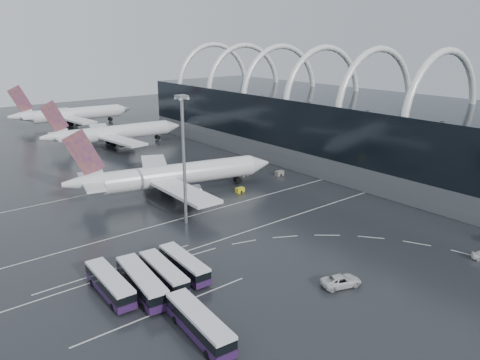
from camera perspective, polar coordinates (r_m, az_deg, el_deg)
ground at (r=93.78m, az=-1.20°, el=-6.31°), size 420.00×420.00×0.00m
terminal at (r=146.45m, az=13.28°, el=6.34°), size 42.00×160.00×34.90m
lane_marking_near at (r=92.34m, az=-0.43°, el=-6.69°), size 120.00×0.25×0.01m
lane_marking_mid at (r=102.82m, az=-5.31°, el=-4.20°), size 120.00×0.25×0.01m
lane_marking_far at (r=125.85m, az=-12.44°, el=-0.48°), size 120.00×0.25×0.01m
bus_bay_line_south at (r=70.20m, az=-8.96°, el=-15.26°), size 28.00×0.25×0.01m
bus_bay_line_north at (r=82.76m, az=-14.66°, el=-10.29°), size 28.00×0.25×0.01m
airliner_main at (r=115.95m, az=-8.39°, el=0.52°), size 52.15×45.04×17.81m
airliner_gate_b at (r=171.16m, az=-15.29°, el=5.50°), size 50.22×44.96×17.43m
airliner_gate_c at (r=216.33m, az=-19.95°, el=7.50°), size 51.53×47.33×18.35m
bus_row_near_a at (r=74.50m, az=-15.59°, el=-12.10°), size 3.60×13.21×3.22m
bus_row_near_b at (r=73.64m, az=-11.92°, el=-12.06°), size 4.79×14.31×3.46m
bus_row_near_c at (r=75.88m, az=-9.30°, el=-11.12°), size 4.03×12.94×3.14m
bus_row_near_d at (r=78.15m, az=-6.83°, el=-10.15°), size 3.55×12.58×3.06m
bus_row_far_b at (r=63.42m, az=-4.95°, el=-17.04°), size 4.25×13.73×3.33m
van_curve_a at (r=76.12m, az=12.23°, el=-11.92°), size 7.06×4.96×1.79m
floodlight_mast at (r=93.50m, az=-6.92°, el=4.26°), size 2.03×2.03×26.49m
gse_cart_belly_a at (r=116.35m, az=-0.01°, el=-1.23°), size 2.18×1.29×1.19m
gse_cart_belly_b at (r=129.58m, az=0.57°, el=0.69°), size 1.96×1.16×1.07m
gse_cart_belly_d at (r=130.76m, az=4.82°, el=0.84°), size 2.37×1.40×1.29m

